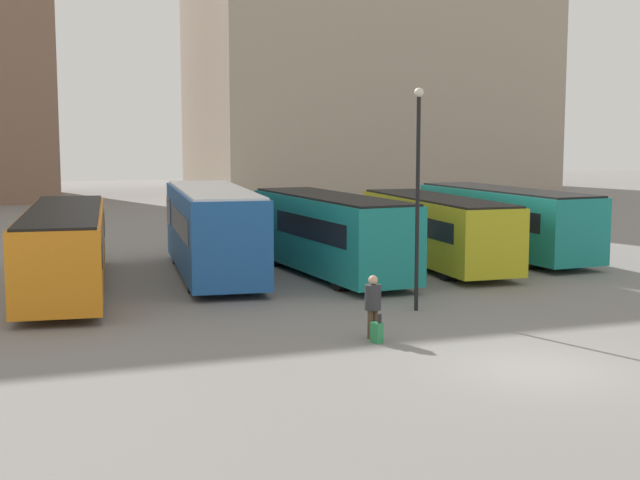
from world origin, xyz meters
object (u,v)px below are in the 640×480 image
at_px(traveler, 373,301).
at_px(lamp_post_1, 418,183).
at_px(bus_2, 330,232).
at_px(bus_3, 435,228).
at_px(bus_4, 504,220).
at_px(suitcase, 377,332).
at_px(bus_1, 212,228).
at_px(bus_0, 65,245).

distance_m(traveler, lamp_post_1, 4.82).
height_order(bus_2, bus_3, bus_2).
xyz_separation_m(bus_4, suitcase, (-11.46, -12.24, -1.31)).
bearing_deg(bus_1, suitcase, -166.51).
xyz_separation_m(traveler, suitcase, (-0.11, -0.50, -0.71)).
bearing_deg(bus_4, traveler, 134.07).
bearing_deg(bus_3, bus_0, 93.97).
distance_m(bus_1, lamp_post_1, 9.66).
xyz_separation_m(bus_1, lamp_post_1, (4.13, -8.48, 2.06)).
bearing_deg(bus_3, bus_1, 87.42).
distance_m(bus_4, suitcase, 16.82).
height_order(bus_0, bus_3, bus_3).
bearing_deg(bus_2, bus_3, -86.21).
xyz_separation_m(bus_4, traveler, (-11.35, -11.74, -0.60)).
bearing_deg(bus_4, bus_3, 106.50).
height_order(bus_0, bus_1, bus_1).
distance_m(bus_2, suitcase, 10.80).
height_order(suitcase, lamp_post_1, lamp_post_1).
height_order(bus_2, traveler, bus_2).
distance_m(bus_3, traveler, 12.75).
bearing_deg(bus_3, bus_4, -68.39).
bearing_deg(suitcase, bus_1, -10.11).
height_order(bus_4, suitcase, bus_4).
relative_size(bus_2, bus_4, 0.97).
xyz_separation_m(bus_2, bus_4, (8.70, 1.89, -0.04)).
xyz_separation_m(bus_3, suitcase, (-7.45, -10.91, -1.24)).
bearing_deg(bus_4, bus_2, 100.33).
bearing_deg(bus_3, traveler, 148.00).
xyz_separation_m(bus_1, suitcase, (1.33, -11.80, -1.49)).
distance_m(bus_0, bus_1, 5.48).
xyz_separation_m(bus_2, lamp_post_1, (0.04, -7.04, 2.20)).
relative_size(bus_0, suitcase, 16.47).
relative_size(bus_1, bus_4, 1.05).
distance_m(bus_0, bus_4, 18.22).
height_order(traveler, suitcase, traveler).
distance_m(bus_2, traveler, 10.22).
bearing_deg(suitcase, bus_4, -59.67).
height_order(bus_1, lamp_post_1, lamp_post_1).
bearing_deg(bus_2, traveler, 162.02).
relative_size(suitcase, lamp_post_1, 0.12).
relative_size(bus_1, lamp_post_1, 1.63).
xyz_separation_m(bus_2, traveler, (-2.65, -9.85, -0.64)).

